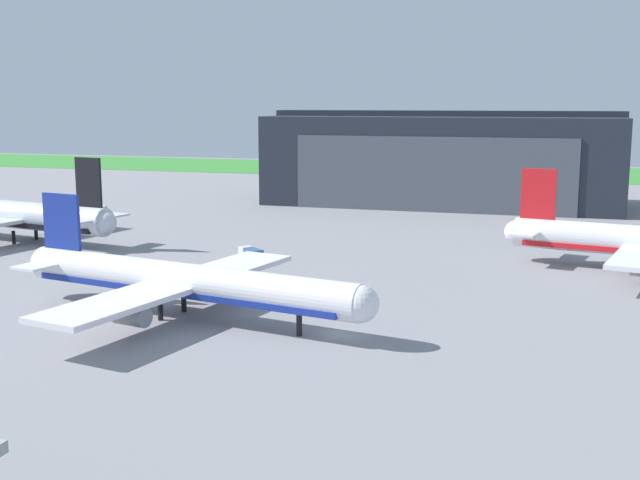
{
  "coord_description": "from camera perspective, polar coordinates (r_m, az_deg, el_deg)",
  "views": [
    {
      "loc": [
        20.34,
        -71.27,
        22.11
      ],
      "look_at": [
        -8.03,
        20.94,
        5.45
      ],
      "focal_mm": 45.37,
      "sensor_mm": 36.0,
      "label": 1
    }
  ],
  "objects": [
    {
      "name": "baggage_tug",
      "position": [
        112.03,
        -4.9,
        -1.02
      ],
      "size": [
        4.27,
        3.85,
        2.07
      ],
      "color": "silver",
      "rests_on": "ground_plane"
    },
    {
      "name": "maintenance_hangar",
      "position": [
        177.45,
        8.66,
        5.63
      ],
      "size": [
        74.02,
        29.51,
        20.04
      ],
      "color": "#232833",
      "rests_on": "ground_plane"
    },
    {
      "name": "grass_field_strip",
      "position": [
        259.92,
        12.6,
        4.69
      ],
      "size": [
        440.0,
        56.0,
        0.08
      ],
      "primitive_type": "cube",
      "color": "#3B8B36",
      "rests_on": "ground_plane"
    },
    {
      "name": "airliner_near_right",
      "position": [
        84.09,
        -9.63,
        -2.94
      ],
      "size": [
        42.49,
        35.91,
        11.97
      ],
      "color": "white",
      "rests_on": "ground_plane"
    },
    {
      "name": "airliner_far_left",
      "position": [
        137.17,
        -20.62,
        1.6
      ],
      "size": [
        39.73,
        33.87,
        13.81
      ],
      "color": "silver",
      "rests_on": "ground_plane"
    },
    {
      "name": "ground_plane",
      "position": [
        77.34,
        1.13,
        -6.82
      ],
      "size": [
        440.0,
        440.0,
        0.0
      ],
      "primitive_type": "plane",
      "color": "gray"
    }
  ]
}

